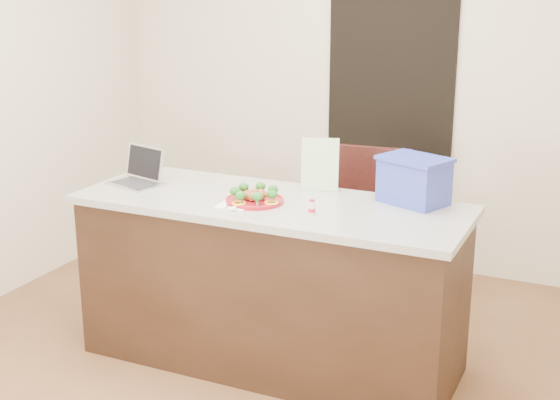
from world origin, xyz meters
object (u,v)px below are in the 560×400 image
at_px(blue_box, 414,180).
at_px(chair, 365,224).
at_px(plate, 255,200).
at_px(laptop, 140,173).
at_px(island, 271,282).
at_px(napkin, 234,205).
at_px(yogurt_bottle, 312,208).

xyz_separation_m(blue_box, chair, (-0.42, 0.51, -0.45)).
height_order(plate, laptop, laptop).
distance_m(island, laptop, 0.96).
distance_m(plate, napkin, 0.12).
relative_size(yogurt_bottle, blue_box, 0.19).
relative_size(napkin, yogurt_bottle, 2.02).
distance_m(napkin, blue_box, 0.92).
relative_size(plate, chair, 0.29).
relative_size(plate, yogurt_bottle, 3.85).
relative_size(laptop, blue_box, 0.82).
distance_m(yogurt_bottle, chair, 0.98).
distance_m(island, yogurt_bottle, 0.58).
xyz_separation_m(island, plate, (-0.06, -0.06, 0.47)).
bearing_deg(chair, laptop, -150.50).
distance_m(napkin, laptop, 0.71).
bearing_deg(plate, napkin, -126.57).
distance_m(island, blue_box, 0.94).
bearing_deg(island, laptop, 179.52).
height_order(island, napkin, napkin).
relative_size(plate, laptop, 0.90).
relative_size(blue_box, chair, 0.39).
height_order(island, plate, plate).
height_order(laptop, blue_box, blue_box).
height_order(island, chair, chair).
relative_size(island, yogurt_bottle, 26.38).
height_order(napkin, blue_box, blue_box).
bearing_deg(plate, chair, 68.96).
bearing_deg(laptop, yogurt_bottle, 8.10).
xyz_separation_m(plate, chair, (0.32, 0.84, -0.34)).
bearing_deg(yogurt_bottle, napkin, -176.94).
xyz_separation_m(island, blue_box, (0.68, 0.27, 0.58)).
bearing_deg(plate, island, 45.59).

